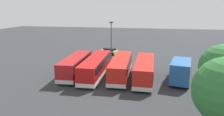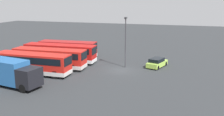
% 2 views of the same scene
% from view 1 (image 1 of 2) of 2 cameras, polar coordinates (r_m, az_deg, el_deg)
% --- Properties ---
extents(ground_plane, '(140.00, 140.00, 0.00)m').
position_cam_1_polar(ground_plane, '(42.42, 2.27, -0.54)').
color(ground_plane, '#2D3033').
extents(bus_single_deck_near_end, '(2.64, 10.97, 2.95)m').
position_cam_1_polar(bus_single_deck_near_end, '(30.72, 8.93, -3.07)').
color(bus_single_deck_near_end, red).
rests_on(bus_single_deck_near_end, ground).
extents(bus_single_deck_second, '(3.06, 11.32, 2.95)m').
position_cam_1_polar(bus_single_deck_second, '(31.60, 2.48, -2.44)').
color(bus_single_deck_second, red).
rests_on(bus_single_deck_second, ground).
extents(bus_single_deck_third, '(2.99, 12.15, 2.95)m').
position_cam_1_polar(bus_single_deck_third, '(32.14, -4.40, -2.19)').
color(bus_single_deck_third, '#B71411').
rests_on(bus_single_deck_third, ground).
extents(bus_single_deck_fourth, '(3.11, 10.35, 2.95)m').
position_cam_1_polar(bus_single_deck_fourth, '(32.98, -9.92, -1.95)').
color(bus_single_deck_fourth, '#A51919').
rests_on(bus_single_deck_fourth, ground).
extents(box_truck_blue, '(3.77, 7.82, 3.20)m').
position_cam_1_polar(box_truck_blue, '(31.39, 18.43, -3.09)').
color(box_truck_blue, '#235999').
rests_on(box_truck_blue, ground).
extents(car_hatchback_silver, '(4.44, 2.95, 1.43)m').
position_cam_1_polar(car_hatchback_silver, '(47.64, -0.84, 1.90)').
color(car_hatchback_silver, '#A5D14C').
rests_on(car_hatchback_silver, ground).
extents(lamp_post_tall, '(0.70, 0.30, 7.67)m').
position_cam_1_polar(lamp_post_tall, '(42.18, -0.22, 5.64)').
color(lamp_post_tall, '#38383D').
rests_on(lamp_post_tall, ground).
extents(tree_midleft, '(4.42, 4.42, 7.17)m').
position_cam_1_polar(tree_midleft, '(21.60, 28.30, -2.51)').
color(tree_midleft, '#4C3823').
rests_on(tree_midleft, ground).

